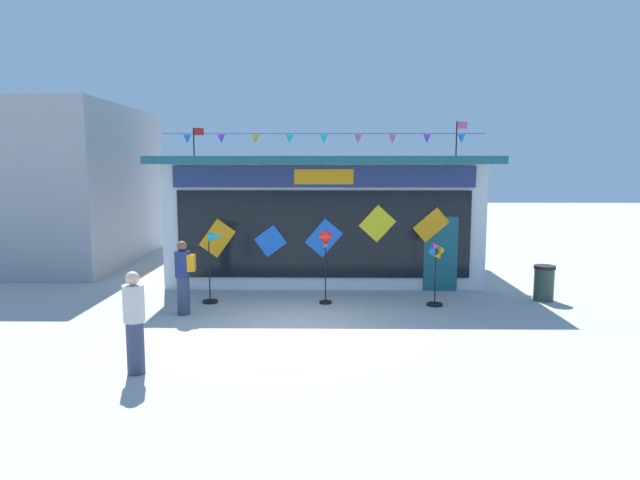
% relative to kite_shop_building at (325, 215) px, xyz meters
% --- Properties ---
extents(ground_plane, '(80.00, 80.00, 0.00)m').
position_rel_kite_shop_building_xyz_m(ground_plane, '(-0.59, -6.25, -1.81)').
color(ground_plane, '#ADAAA5').
extents(kite_shop_building, '(9.07, 6.59, 4.70)m').
position_rel_kite_shop_building_xyz_m(kite_shop_building, '(0.00, 0.00, 0.00)').
color(kite_shop_building, silver).
rests_on(kite_shop_building, ground_plane).
extents(wind_spinner_far_left, '(0.55, 0.37, 1.76)m').
position_rel_kite_shop_building_xyz_m(wind_spinner_far_left, '(-2.67, -4.25, -0.66)').
color(wind_spinner_far_left, black).
rests_on(wind_spinner_far_left, ground_plane).
extents(wind_spinner_left, '(0.30, 0.30, 1.80)m').
position_rel_kite_shop_building_xyz_m(wind_spinner_left, '(0.05, -4.28, -0.41)').
color(wind_spinner_left, black).
rests_on(wind_spinner_left, ground_plane).
extents(wind_spinner_center_left, '(0.39, 0.38, 1.53)m').
position_rel_kite_shop_building_xyz_m(wind_spinner_center_left, '(2.68, -4.48, -0.88)').
color(wind_spinner_center_left, black).
rests_on(wind_spinner_center_left, ground_plane).
extents(person_near_camera, '(0.34, 0.34, 1.68)m').
position_rel_kite_shop_building_xyz_m(person_near_camera, '(-2.99, -9.02, -0.96)').
color(person_near_camera, '#333D56').
rests_on(person_near_camera, ground_plane).
extents(person_mid_plaza, '(0.46, 0.34, 1.68)m').
position_rel_kite_shop_building_xyz_m(person_mid_plaza, '(-3.13, -5.36, -0.93)').
color(person_mid_plaza, '#333D56').
rests_on(person_mid_plaza, ground_plane).
extents(trash_bin, '(0.52, 0.52, 0.88)m').
position_rel_kite_shop_building_xyz_m(trash_bin, '(5.49, -3.87, -1.37)').
color(trash_bin, '#2D4238').
rests_on(trash_bin, ground_plane).
extents(neighbour_building, '(7.68, 7.22, 5.32)m').
position_rel_kite_shop_building_xyz_m(neighbour_building, '(-10.47, 1.66, 0.84)').
color(neighbour_building, '#99999E').
rests_on(neighbour_building, ground_plane).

